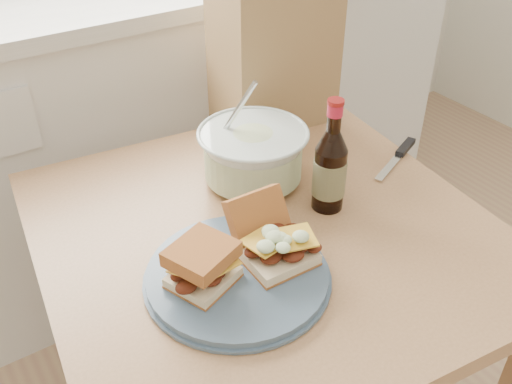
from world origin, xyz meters
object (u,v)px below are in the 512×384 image
plate (237,276)px  coleslaw_bowl (253,157)px  dining_table (266,266)px  beer_bottle (330,169)px  paper_bag (274,51)px

plate → coleslaw_bowl: 0.31m
dining_table → beer_bottle: (0.14, -0.01, 0.19)m
plate → paper_bag: bearing=49.3°
beer_bottle → coleslaw_bowl: bearing=116.0°
dining_table → coleslaw_bowl: coleslaw_bowl is taller
plate → paper_bag: (0.39, 0.45, 0.17)m
plate → coleslaw_bowl: coleslaw_bowl is taller
plate → beer_bottle: (0.26, 0.08, 0.08)m
plate → paper_bag: size_ratio=0.87×
coleslaw_bowl → dining_table: bearing=-114.2°
coleslaw_bowl → beer_bottle: bearing=-65.3°
coleslaw_bowl → paper_bag: size_ratio=0.65×
plate → beer_bottle: beer_bottle is taller
plate → coleslaw_bowl: size_ratio=1.34×
plate → beer_bottle: 0.29m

